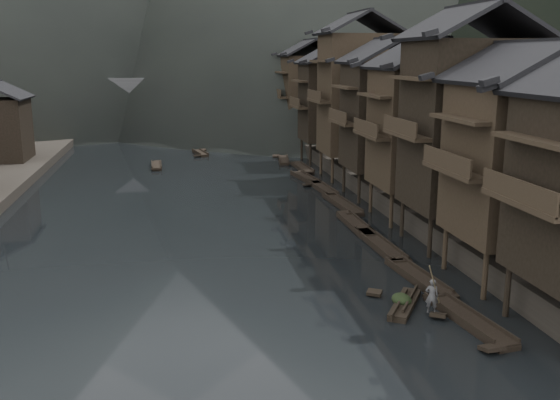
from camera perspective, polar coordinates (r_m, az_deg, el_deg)
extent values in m
plane|color=black|center=(33.76, -6.94, -8.41)|extent=(300.00, 300.00, 0.00)
cube|color=#2D2823|center=(80.97, 16.96, 4.36)|extent=(40.00, 200.00, 1.80)
cylinder|color=black|center=(32.10, 20.07, -7.80)|extent=(0.30, 0.30, 2.90)
cylinder|color=black|center=(33.52, 24.19, -7.29)|extent=(0.30, 0.30, 2.90)
cube|color=#32281C|center=(28.31, 21.65, -0.27)|extent=(1.20, 5.70, 0.25)
cylinder|color=#32281C|center=(33.89, 18.23, -6.56)|extent=(0.30, 0.30, 2.90)
cylinder|color=#32281C|center=(37.96, 14.86, -4.24)|extent=(0.30, 0.30, 2.90)
cylinder|color=#32281C|center=(35.24, 22.21, -6.13)|extent=(0.30, 0.30, 2.90)
cylinder|color=#32281C|center=(39.17, 18.53, -3.96)|extent=(0.30, 0.30, 2.90)
cube|color=#32281C|center=(36.13, 21.42, 3.32)|extent=(7.00, 6.00, 8.31)
cube|color=#32281C|center=(34.30, 15.63, 2.57)|extent=(1.20, 5.70, 0.25)
cylinder|color=black|center=(39.88, 13.55, -3.34)|extent=(0.30, 0.30, 2.90)
cylinder|color=black|center=(44.15, 11.11, -1.63)|extent=(0.30, 0.30, 2.90)
cylinder|color=black|center=(41.03, 17.09, -3.10)|extent=(0.30, 0.30, 2.90)
cylinder|color=black|center=(45.20, 14.37, -1.46)|extent=(0.30, 0.30, 2.90)
cube|color=black|center=(42.06, 16.65, 6.56)|extent=(7.00, 6.00, 10.70)
cube|color=#32281C|center=(40.50, 11.50, 5.85)|extent=(1.20, 5.70, 0.25)
cylinder|color=#32281C|center=(46.15, 10.14, -0.96)|extent=(0.30, 0.30, 2.90)
cylinder|color=#32281C|center=(50.56, 8.30, 0.33)|extent=(0.30, 0.30, 2.90)
cylinder|color=#32281C|center=(47.15, 13.28, -0.81)|extent=(0.30, 0.30, 2.90)
cylinder|color=#32281C|center=(51.47, 11.21, 0.44)|extent=(0.30, 0.30, 2.90)
cube|color=#32281C|center=(48.49, 12.91, 6.43)|extent=(7.00, 6.00, 8.79)
cube|color=#32281C|center=(47.14, 8.37, 5.90)|extent=(1.20, 5.70, 0.25)
cylinder|color=black|center=(53.53, 7.24, 1.07)|extent=(0.30, 0.30, 2.90)
cylinder|color=black|center=(58.05, 5.86, 2.03)|extent=(0.30, 0.30, 2.90)
cylinder|color=black|center=(54.40, 10.01, 1.16)|extent=(0.30, 0.30, 2.90)
cylinder|color=black|center=(58.84, 8.44, 2.11)|extent=(0.30, 0.30, 2.90)
cube|color=black|center=(55.89, 9.75, 7.56)|extent=(7.00, 6.00, 9.10)
cube|color=#32281C|center=(54.73, 5.75, 7.09)|extent=(1.20, 5.70, 0.25)
cylinder|color=#32281C|center=(62.03, 4.81, 2.76)|extent=(0.30, 0.30, 2.90)
cylinder|color=#32281C|center=(66.61, 3.77, 3.49)|extent=(0.30, 0.30, 2.90)
cylinder|color=#32281C|center=(62.78, 7.24, 2.83)|extent=(0.30, 0.30, 2.90)
cylinder|color=#32281C|center=(67.31, 6.05, 3.54)|extent=(0.30, 0.30, 2.90)
cube|color=#32281C|center=(64.32, 7.10, 9.55)|extent=(7.00, 6.00, 11.83)
cube|color=#32281C|center=(63.31, 3.57, 9.03)|extent=(1.20, 5.70, 0.25)
cylinder|color=black|center=(71.61, 2.79, 4.17)|extent=(0.30, 0.30, 2.90)
cylinder|color=black|center=(76.25, 1.99, 4.71)|extent=(0.30, 0.30, 2.90)
cylinder|color=black|center=(72.26, 4.92, 4.21)|extent=(0.30, 0.30, 2.90)
cylinder|color=black|center=(76.86, 4.01, 4.76)|extent=(0.30, 0.30, 2.90)
cube|color=black|center=(74.02, 4.79, 8.89)|extent=(7.00, 6.00, 8.86)
cube|color=#32281C|center=(73.14, 1.72, 8.53)|extent=(1.20, 5.70, 0.25)
cylinder|color=#32281C|center=(83.24, 0.97, 5.42)|extent=(0.30, 0.30, 2.90)
cylinder|color=#32281C|center=(87.92, 0.38, 5.82)|extent=(0.30, 0.30, 2.90)
cylinder|color=#32281C|center=(83.80, 2.83, 5.45)|extent=(0.30, 0.30, 2.90)
cylinder|color=#32281C|center=(88.45, 2.14, 5.86)|extent=(0.30, 0.30, 2.90)
cube|color=#32281C|center=(85.63, 2.75, 9.77)|extent=(7.00, 6.00, 9.74)
cube|color=#32281C|center=(84.87, 0.07, 9.42)|extent=(1.20, 5.70, 0.25)
cylinder|color=black|center=(63.55, -24.09, 3.91)|extent=(0.24, 0.24, 4.55)
cube|color=black|center=(31.17, 16.79, -10.46)|extent=(1.90, 6.39, 0.30)
cube|color=black|center=(31.10, 16.82, -10.15)|extent=(1.94, 6.27, 0.10)
cube|color=black|center=(33.77, 15.13, -8.25)|extent=(1.03, 0.89, 0.33)
cube|color=black|center=(28.55, 18.83, -12.55)|extent=(1.03, 0.89, 0.33)
cube|color=black|center=(36.09, 12.41, -6.94)|extent=(1.70, 6.30, 0.30)
cube|color=black|center=(36.03, 12.43, -6.67)|extent=(1.74, 6.18, 0.10)
cube|color=black|center=(38.75, 11.17, -5.26)|extent=(1.01, 0.86, 0.33)
cube|color=black|center=(33.38, 13.89, -8.43)|extent=(1.01, 0.86, 0.33)
cube|color=black|center=(41.66, 9.06, -4.08)|extent=(1.33, 7.62, 0.30)
cube|color=black|center=(41.61, 9.06, -3.84)|extent=(1.38, 7.47, 0.10)
cube|color=black|center=(44.97, 7.70, -2.57)|extent=(0.96, 0.96, 0.37)
cube|color=black|center=(38.32, 10.67, -5.45)|extent=(0.96, 0.96, 0.37)
cube|color=black|center=(46.28, 6.88, -2.28)|extent=(1.12, 6.51, 0.30)
cube|color=black|center=(46.23, 6.89, -2.06)|extent=(1.17, 6.38, 0.10)
cube|color=black|center=(49.15, 5.85, -1.18)|extent=(0.94, 0.80, 0.34)
cube|color=black|center=(43.37, 8.06, -3.17)|extent=(0.94, 0.80, 0.34)
cube|color=black|center=(52.59, 5.66, -0.39)|extent=(1.65, 7.59, 0.30)
cube|color=black|center=(52.55, 5.67, -0.20)|extent=(1.69, 7.44, 0.10)
cube|color=black|center=(56.01, 4.94, 0.60)|extent=(1.00, 0.99, 0.36)
cube|color=black|center=(49.12, 6.49, -1.20)|extent=(1.00, 0.99, 0.36)
cube|color=black|center=(58.67, 3.90, 1.04)|extent=(1.50, 6.73, 0.30)
cube|color=black|center=(58.64, 3.90, 1.22)|extent=(1.55, 6.60, 0.10)
cube|color=black|center=(61.74, 3.37, 1.78)|extent=(0.98, 0.88, 0.34)
cube|color=black|center=(55.57, 4.49, 0.51)|extent=(0.98, 0.88, 0.34)
cube|color=black|center=(63.50, 2.36, 1.98)|extent=(1.99, 6.77, 0.30)
cube|color=black|center=(63.47, 2.37, 2.14)|extent=(2.03, 6.65, 0.10)
cube|color=black|center=(66.62, 2.15, 2.63)|extent=(1.04, 0.94, 0.34)
cube|color=black|center=(60.34, 2.60, 1.53)|extent=(1.04, 0.94, 0.34)
cube|color=black|center=(69.32, 2.05, 2.92)|extent=(1.35, 6.41, 0.30)
cube|color=black|center=(69.29, 2.06, 3.06)|extent=(1.40, 6.29, 0.10)
cube|color=black|center=(72.27, 1.65, 3.45)|extent=(0.97, 0.82, 0.34)
cube|color=black|center=(66.33, 2.50, 2.58)|extent=(0.97, 0.82, 0.34)
cube|color=black|center=(74.82, 0.31, 3.67)|extent=(1.90, 5.99, 0.30)
cube|color=black|center=(74.79, 0.31, 3.81)|extent=(1.94, 5.88, 0.10)
cube|color=black|center=(77.46, -0.34, 4.10)|extent=(1.03, 0.85, 0.32)
cube|color=black|center=(72.15, 1.02, 3.43)|extent=(1.03, 0.85, 0.32)
cube|color=black|center=(72.17, -11.22, 3.08)|extent=(1.19, 5.02, 0.30)
cube|color=black|center=(72.14, -11.23, 3.22)|extent=(1.24, 4.92, 0.10)
cube|color=black|center=(74.51, -11.13, 3.50)|extent=(0.87, 0.65, 0.30)
cube|color=black|center=(69.80, -11.34, 2.86)|extent=(0.87, 0.65, 0.30)
cube|color=black|center=(80.85, -7.31, 4.27)|extent=(1.95, 5.08, 0.30)
cube|color=black|center=(80.82, -7.32, 4.39)|extent=(1.98, 4.99, 0.10)
cube|color=black|center=(83.17, -7.08, 4.61)|extent=(0.95, 0.77, 0.30)
cube|color=black|center=(78.49, -7.57, 4.10)|extent=(0.95, 0.77, 0.30)
cube|color=black|center=(95.68, -7.12, 5.61)|extent=(2.66, 5.25, 0.30)
cube|color=black|center=(95.66, -7.12, 5.72)|extent=(2.67, 5.17, 0.10)
cube|color=black|center=(97.97, -7.68, 5.85)|extent=(1.02, 0.89, 0.31)
cube|color=black|center=(93.37, -6.54, 5.54)|extent=(1.02, 0.89, 0.31)
cube|color=black|center=(104.26, -13.26, 5.97)|extent=(3.59, 5.46, 0.30)
cube|color=black|center=(104.24, -13.27, 6.07)|extent=(3.58, 5.39, 0.10)
cube|color=black|center=(106.70, -13.90, 6.17)|extent=(1.08, 1.02, 0.32)
cube|color=black|center=(101.81, -12.60, 5.92)|extent=(1.08, 1.02, 0.32)
cube|color=#4C4C4F|center=(103.56, -9.28, 10.02)|extent=(40.00, 6.00, 1.60)
cube|color=#4C4C4F|center=(100.81, -9.28, 10.68)|extent=(40.00, 0.50, 1.00)
cube|color=#4C4C4F|center=(106.20, -9.33, 10.79)|extent=(40.00, 0.50, 1.00)
cube|color=#4C4C4F|center=(104.58, -16.95, 7.46)|extent=(3.20, 6.00, 6.40)
cube|color=#4C4C4F|center=(103.87, -11.70, 7.72)|extent=(3.20, 6.00, 6.40)
cube|color=#4C4C4F|center=(103.99, -6.70, 7.90)|extent=(3.20, 6.00, 6.40)
cube|color=#4C4C4F|center=(104.96, -1.46, 8.03)|extent=(3.20, 6.00, 6.40)
cube|color=black|center=(32.22, 11.33, -9.36)|extent=(2.91, 3.91, 0.30)
cube|color=black|center=(32.15, 11.35, -9.06)|extent=(2.91, 3.87, 0.10)
cube|color=black|center=(33.27, 8.63, -8.25)|extent=(0.91, 0.84, 0.28)
cube|color=black|center=(31.15, 14.26, -10.03)|extent=(0.91, 0.84, 0.28)
ellipsoid|color=black|center=(32.12, 11.09, -8.32)|extent=(0.97, 1.27, 0.58)
imported|color=#555557|center=(30.99, 13.73, -8.13)|extent=(0.73, 0.60, 1.72)
cylinder|color=#8C7A51|center=(30.25, 14.34, -3.53)|extent=(1.87, 2.25, 3.43)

